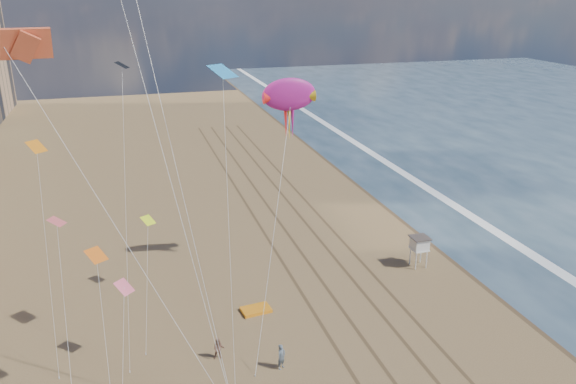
# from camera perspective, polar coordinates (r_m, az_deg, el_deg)

# --- Properties ---
(wet_sand) EXTENTS (260.00, 260.00, 0.00)m
(wet_sand) POSITION_cam_1_polar(r_m,az_deg,el_deg) (69.07, 13.89, -1.88)
(wet_sand) COLOR #42301E
(wet_sand) RESTS_ON ground
(foam) EXTENTS (260.00, 260.00, 0.00)m
(foam) POSITION_cam_1_polar(r_m,az_deg,el_deg) (71.21, 16.82, -1.49)
(foam) COLOR white
(foam) RESTS_ON ground
(tracks) EXTENTS (7.68, 120.00, 0.01)m
(tracks) POSITION_cam_1_polar(r_m,az_deg,el_deg) (54.21, 3.87, -7.55)
(tracks) COLOR brown
(tracks) RESTS_ON ground
(lifeguard_stand) EXTENTS (1.68, 1.68, 3.04)m
(lifeguard_stand) POSITION_cam_1_polar(r_m,az_deg,el_deg) (54.58, 13.21, -5.15)
(lifeguard_stand) COLOR white
(lifeguard_stand) RESTS_ON ground
(grounded_kite) EXTENTS (2.52, 1.77, 0.27)m
(grounded_kite) POSITION_cam_1_polar(r_m,az_deg,el_deg) (47.25, -3.27, -11.85)
(grounded_kite) COLOR orange
(grounded_kite) RESTS_ON ground
(show_kite) EXTENTS (5.69, 7.77, 22.28)m
(show_kite) POSITION_cam_1_polar(r_m,az_deg,el_deg) (48.33, 0.12, 9.82)
(show_kite) COLOR #AF1A82
(show_kite) RESTS_ON ground
(kite_flyer_a) EXTENTS (0.83, 0.77, 1.90)m
(kite_flyer_a) POSITION_cam_1_polar(r_m,az_deg,el_deg) (40.61, -0.68, -16.38)
(kite_flyer_a) COLOR slate
(kite_flyer_a) RESTS_ON ground
(kite_flyer_b) EXTENTS (0.89, 0.73, 1.67)m
(kite_flyer_b) POSITION_cam_1_polar(r_m,az_deg,el_deg) (41.84, -7.04, -15.52)
(kite_flyer_b) COLOR brown
(kite_flyer_b) RESTS_ON ground
(small_kites) EXTENTS (13.78, 15.66, 15.16)m
(small_kites) POSITION_cam_1_polar(r_m,az_deg,el_deg) (39.02, -16.20, 1.70)
(small_kites) COLOR orange
(small_kites) RESTS_ON ground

